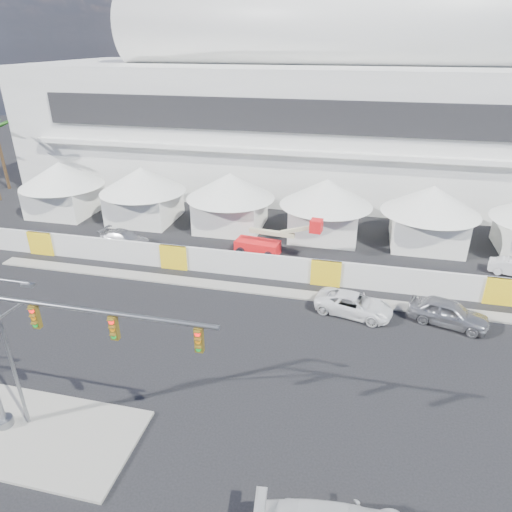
% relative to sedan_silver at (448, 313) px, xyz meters
% --- Properties ---
extents(ground, '(160.00, 160.00, 0.00)m').
position_rel_sedan_silver_xyz_m(ground, '(-14.12, -11.07, -0.84)').
color(ground, black).
rests_on(ground, ground).
extents(median_island, '(10.00, 5.00, 0.15)m').
position_rel_sedan_silver_xyz_m(median_island, '(-20.12, -14.07, -0.76)').
color(median_island, gray).
rests_on(median_island, ground).
extents(stadium, '(80.00, 24.80, 21.98)m').
position_rel_sedan_silver_xyz_m(stadium, '(-5.41, 30.44, 8.61)').
color(stadium, silver).
rests_on(stadium, ground).
extents(tent_row, '(53.40, 8.40, 5.40)m').
position_rel_sedan_silver_xyz_m(tent_row, '(-13.62, 12.93, 2.31)').
color(tent_row, white).
rests_on(tent_row, ground).
extents(hoarding_fence, '(70.00, 0.25, 2.00)m').
position_rel_sedan_silver_xyz_m(hoarding_fence, '(-8.12, 3.43, 0.16)').
color(hoarding_fence, silver).
rests_on(hoarding_fence, ground).
extents(sedan_silver, '(3.27, 5.28, 1.68)m').
position_rel_sedan_silver_xyz_m(sedan_silver, '(0.00, 0.00, 0.00)').
color(sedan_silver, '#9FA0A4').
rests_on(sedan_silver, ground).
extents(pickup_curb, '(3.40, 5.49, 1.42)m').
position_rel_sedan_silver_xyz_m(pickup_curb, '(-5.92, -0.14, -0.13)').
color(pickup_curb, white).
rests_on(pickup_curb, ground).
extents(lot_car_c, '(2.85, 5.08, 1.39)m').
position_rel_sedan_silver_xyz_m(lot_car_c, '(-26.03, 6.52, -0.14)').
color(lot_car_c, '#B4B4B9').
rests_on(lot_car_c, ground).
extents(traffic_mast, '(11.28, 0.80, 8.24)m').
position_rel_sedan_silver_xyz_m(traffic_mast, '(-19.41, -13.95, 3.90)').
color(traffic_mast, slate).
rests_on(traffic_mast, median_island).
extents(streetlight_median, '(2.21, 0.22, 7.98)m').
position_rel_sedan_silver_xyz_m(streetlight_median, '(-20.49, -13.51, 3.90)').
color(streetlight_median, gray).
rests_on(streetlight_median, median_island).
extents(boom_lift, '(7.44, 2.12, 3.73)m').
position_rel_sedan_silver_xyz_m(boom_lift, '(-13.58, 7.69, 0.16)').
color(boom_lift, red).
rests_on(boom_lift, ground).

